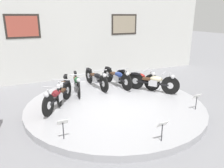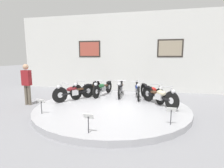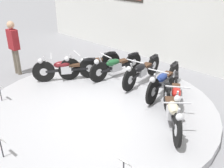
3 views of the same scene
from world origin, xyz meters
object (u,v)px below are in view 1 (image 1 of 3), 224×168
Objects in this scene: motorcycle_black at (96,78)px; motorcycle_red at (137,78)px; motorcycle_silver at (63,88)px; info_placard_front_left at (63,125)px; motorcycle_blue at (117,77)px; info_placard_front_centre at (162,127)px; motorcycle_cream at (153,82)px; motorcycle_green at (77,82)px; motorcycle_maroon at (58,96)px; info_placard_front_right at (197,98)px.

motorcycle_black is 1.14× the size of motorcycle_red.
motorcycle_silver is 3.73× the size of info_placard_front_left.
motorcycle_blue is 4.23m from info_placard_front_left.
motorcycle_cream is at bearing 58.80° from info_placard_front_centre.
motorcycle_black is (1.49, 0.67, -0.01)m from motorcycle_silver.
motorcycle_blue is at bearing 78.48° from info_placard_front_centre.
motorcycle_cream is at bearing -23.96° from motorcycle_green.
motorcycle_black is at bearing 58.01° from info_placard_front_left.
motorcycle_maroon is 0.86× the size of motorcycle_silver.
motorcycle_silver reaches higher than info_placard_front_right.
motorcycle_cream reaches higher than motorcycle_black.
motorcycle_blue is 3.93× the size of info_placard_front_left.
motorcycle_maroon is 3.57m from motorcycle_cream.
motorcycle_blue is at bearing 0.10° from motorcycle_green.
motorcycle_black is at bearing 142.92° from motorcycle_cream.
info_placard_front_centre is at bearing -153.34° from info_placard_front_right.
motorcycle_silver is 0.81m from motorcycle_green.
info_placard_front_centre is (1.49, -3.63, -0.03)m from motorcycle_silver.
motorcycle_maroon is 0.85× the size of motorcycle_green.
info_placard_front_left is at bearing -97.56° from motorcycle_maroon.
motorcycle_red is at bearing -11.73° from motorcycle_green.
motorcycle_blue is (1.68, 0.00, 0.02)m from motorcycle_green.
motorcycle_black is at bearing 89.95° from info_placard_front_centre.
motorcycle_cream is (3.27, -0.68, -0.00)m from motorcycle_silver.
motorcycle_maroon is 4.28m from info_placard_front_right.
info_placard_front_left is at bearing -111.17° from motorcycle_green.
info_placard_front_centre is (-0.00, -4.30, -0.03)m from motorcycle_black.
info_placard_front_centre and info_placard_front_right have the same top height.
motorcycle_blue is (2.63, 1.17, 0.01)m from motorcycle_maroon.
motorcycle_red is at bearing 101.87° from info_placard_front_right.
motorcycle_silver reaches higher than motorcycle_maroon.
motorcycle_cream is at bearing 26.71° from info_placard_front_left.
motorcycle_green is at bearing 37.04° from motorcycle_silver.
motorcycle_red is at bearing 113.31° from motorcycle_cream.
info_placard_front_centre is at bearing -101.52° from motorcycle_blue.
info_placard_front_right is at bearing -36.49° from motorcycle_silver.
motorcycle_blue is 1.14× the size of motorcycle_red.
motorcycle_maroon reaches higher than info_placard_front_centre.
motorcycle_blue reaches higher than info_placard_front_right.
motorcycle_cream is (3.57, 0.00, 0.01)m from motorcycle_maroon.
info_placard_front_left is at bearing 180.00° from info_placard_front_right.
motorcycle_black is (0.85, 0.18, 0.01)m from motorcycle_green.
motorcycle_black is 0.85m from motorcycle_blue.
motorcycle_black is 2.24m from motorcycle_cream.
motorcycle_silver is at bearing -142.96° from motorcycle_green.
motorcycle_red is (3.28, 0.69, -0.00)m from motorcycle_maroon.
motorcycle_red reaches higher than motorcycle_green.
motorcycle_blue is 3.93× the size of info_placard_front_right.
motorcycle_blue reaches higher than motorcycle_black.
motorcycle_cream is at bearing 0.04° from motorcycle_maroon.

